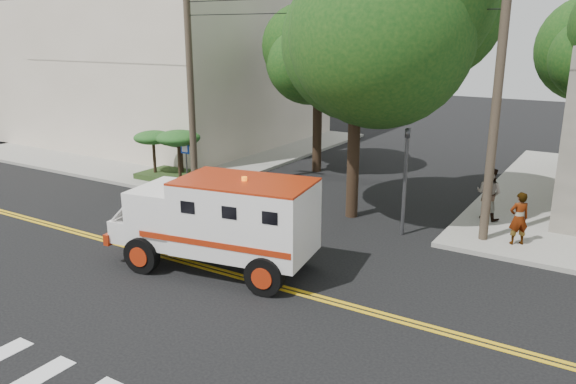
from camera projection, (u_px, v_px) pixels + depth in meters
The scene contains 13 objects.
ground at pixel (207, 268), 16.20m from camera, with size 100.00×100.00×0.00m, color black.
sidewalk_nw at pixel (177, 143), 34.05m from camera, with size 17.00×17.00×0.15m, color gray.
building_left at pixel (165, 56), 34.90m from camera, with size 16.00×14.00×10.00m, color beige.
utility_pole_left at pixel (190, 85), 22.71m from camera, with size 0.28×0.28×9.00m, color #382D23.
utility_pole_right at pixel (496, 103), 16.87m from camera, with size 0.28×0.28×9.00m, color #382D23.
tree_main at pixel (366, 12), 18.34m from camera, with size 6.08×5.70×9.85m.
tree_left at pixel (322, 51), 25.64m from camera, with size 4.48×4.20×7.70m.
traffic_signal at pixel (406, 170), 18.26m from camera, with size 0.15×0.18×3.60m.
accessibility_sign at pixel (186, 158), 24.01m from camera, with size 0.45×0.10×2.02m.
palm_planter at pixel (171, 147), 24.93m from camera, with size 3.52×2.63×2.36m.
armored_truck at pixel (221, 218), 15.71m from camera, with size 6.21×3.18×2.70m.
pedestrian_a at pixel (519, 218), 17.39m from camera, with size 0.62×0.40×1.69m, color gray.
pedestrian_b at pixel (489, 193), 19.73m from camera, with size 0.91×0.71×1.88m, color gray.
Camera 1 is at (9.86, -11.53, 6.53)m, focal length 35.00 mm.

